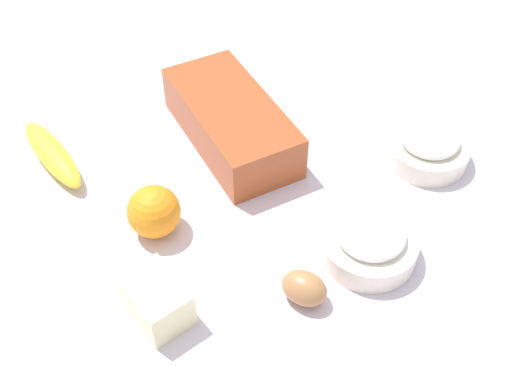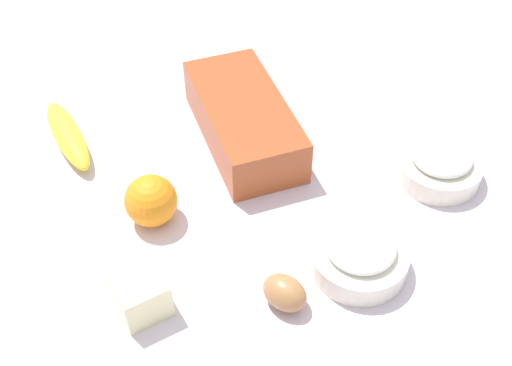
# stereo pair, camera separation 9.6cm
# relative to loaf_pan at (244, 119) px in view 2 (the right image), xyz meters

# --- Properties ---
(ground_plane) EXTENTS (2.40, 2.40, 0.02)m
(ground_plane) POSITION_rel_loaf_pan_xyz_m (0.15, -0.01, -0.05)
(ground_plane) COLOR silver
(loaf_pan) EXTENTS (0.29, 0.16, 0.08)m
(loaf_pan) POSITION_rel_loaf_pan_xyz_m (0.00, 0.00, 0.00)
(loaf_pan) COLOR #9E4723
(loaf_pan) RESTS_ON ground_plane
(flour_bowl) EXTENTS (0.13, 0.13, 0.06)m
(flour_bowl) POSITION_rel_loaf_pan_xyz_m (0.16, 0.28, -0.01)
(flour_bowl) COLOR silver
(flour_bowl) RESTS_ON ground_plane
(sugar_bowl) EXTENTS (0.14, 0.14, 0.06)m
(sugar_bowl) POSITION_rel_loaf_pan_xyz_m (0.31, 0.10, -0.01)
(sugar_bowl) COLOR silver
(sugar_bowl) RESTS_ON ground_plane
(banana) EXTENTS (0.19, 0.09, 0.04)m
(banana) POSITION_rel_loaf_pan_xyz_m (-0.05, -0.29, -0.02)
(banana) COLOR yellow
(banana) RESTS_ON ground_plane
(orange_fruit) EXTENTS (0.08, 0.08, 0.08)m
(orange_fruit) POSITION_rel_loaf_pan_xyz_m (0.15, -0.17, -0.00)
(orange_fruit) COLOR orange
(orange_fruit) RESTS_ON ground_plane
(butter_block) EXTENTS (0.10, 0.09, 0.06)m
(butter_block) POSITION_rel_loaf_pan_xyz_m (0.29, -0.21, -0.01)
(butter_block) COLOR #F4EDB2
(butter_block) RESTS_ON ground_plane
(egg_near_butter) EXTENTS (0.08, 0.08, 0.05)m
(egg_near_butter) POSITION_rel_loaf_pan_xyz_m (0.34, -0.02, -0.02)
(egg_near_butter) COLOR #A87144
(egg_near_butter) RESTS_ON ground_plane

